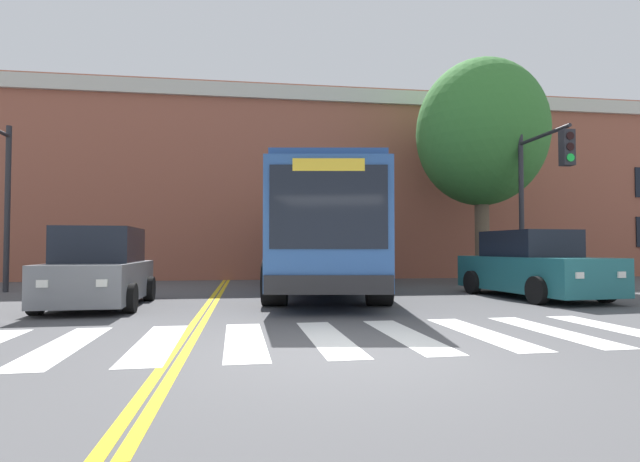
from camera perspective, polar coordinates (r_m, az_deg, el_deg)
ground_plane at (r=6.40m, az=3.10°, el=-13.79°), size 120.00×120.00×0.00m
crosswalk at (r=7.45m, az=0.89°, el=-12.08°), size 10.22×3.25×0.01m
lane_line_yellow_inner at (r=21.30m, az=-10.79°, el=-5.46°), size 0.12×36.00×0.01m
lane_line_yellow_outer at (r=21.29m, az=-10.36°, el=-5.46°), size 0.12×36.00×0.01m
city_bus at (r=14.72m, az=0.59°, el=-0.13°), size 4.01×10.92×3.26m
car_grey_near_lane at (r=12.16m, az=-23.85°, el=-4.14°), size 2.07×3.91×1.77m
car_teal_far_lane at (r=14.38m, az=23.05°, el=-3.80°), size 2.41×4.74×1.78m
car_red_behind_bus at (r=24.26m, az=-1.60°, el=-3.12°), size 2.03×4.11×1.80m
traffic_light_near_corner at (r=16.57m, az=23.86°, el=5.36°), size 0.34×2.64×5.00m
street_tree_curbside_large at (r=19.79m, az=17.92°, el=10.57°), size 4.84×5.07×8.32m
building_facade at (r=25.38m, az=-4.57°, el=4.43°), size 41.97×8.95×8.26m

